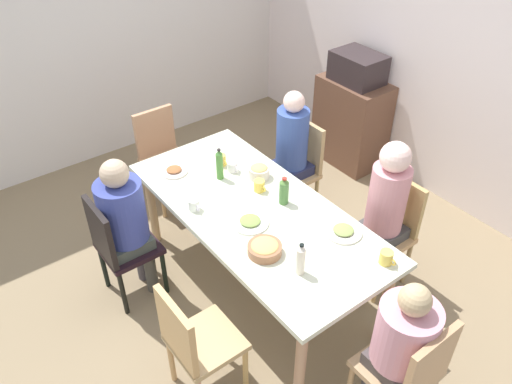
{
  "coord_description": "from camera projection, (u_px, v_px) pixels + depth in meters",
  "views": [
    {
      "loc": [
        2.24,
        -1.7,
        3.04
      ],
      "look_at": [
        0.0,
        0.0,
        0.91
      ],
      "focal_mm": 35.94,
      "sensor_mm": 36.0,
      "label": 1
    }
  ],
  "objects": [
    {
      "name": "cup_1",
      "position": [
        259.0,
        186.0,
        3.77
      ],
      "size": [
        0.12,
        0.08,
        0.09
      ],
      "color": "#EEC84D",
      "rests_on": "dining_table"
    },
    {
      "name": "plate_1",
      "position": [
        250.0,
        222.0,
        3.49
      ],
      "size": [
        0.26,
        0.26,
        0.04
      ],
      "color": "white",
      "rests_on": "dining_table"
    },
    {
      "name": "chair_1",
      "position": [
        409.0,
        371.0,
        2.87
      ],
      "size": [
        0.4,
        0.4,
        0.9
      ],
      "color": "tan",
      "rests_on": "ground_plane"
    },
    {
      "name": "chair_3",
      "position": [
        388.0,
        226.0,
        3.85
      ],
      "size": [
        0.4,
        0.4,
        0.9
      ],
      "color": "tan",
      "rests_on": "ground_plane"
    },
    {
      "name": "bowl_0",
      "position": [
        265.0,
        248.0,
        3.24
      ],
      "size": [
        0.22,
        0.22,
        0.08
      ],
      "color": "#986342",
      "rests_on": "dining_table"
    },
    {
      "name": "cup_4",
      "position": [
        194.0,
        205.0,
        3.59
      ],
      "size": [
        0.11,
        0.08,
        0.08
      ],
      "color": "white",
      "rests_on": "dining_table"
    },
    {
      "name": "person_3",
      "position": [
        385.0,
        205.0,
        3.66
      ],
      "size": [
        0.3,
        0.3,
        1.27
      ],
      "color": "#35483C",
      "rests_on": "ground_plane"
    },
    {
      "name": "person_2",
      "position": [
        125.0,
        217.0,
        3.6
      ],
      "size": [
        0.33,
        0.33,
        1.2
      ],
      "color": "#48434A",
      "rests_on": "ground_plane"
    },
    {
      "name": "cup_2",
      "position": [
        386.0,
        258.0,
        3.17
      ],
      "size": [
        0.12,
        0.08,
        0.09
      ],
      "color": "#DFC854",
      "rests_on": "dining_table"
    },
    {
      "name": "microwave",
      "position": [
        358.0,
        68.0,
        4.89
      ],
      "size": [
        0.48,
        0.36,
        0.28
      ],
      "primitive_type": "cube",
      "color": "#2F2527",
      "rests_on": "side_cabinet"
    },
    {
      "name": "chair_5",
      "position": [
        298.0,
        164.0,
        4.52
      ],
      "size": [
        0.4,
        0.4,
        0.9
      ],
      "color": "tan",
      "rests_on": "ground_plane"
    },
    {
      "name": "wall_back",
      "position": [
        459.0,
        63.0,
        4.34
      ],
      "size": [
        5.27,
        0.12,
        2.6
      ],
      "primitive_type": "cube",
      "color": "white",
      "rests_on": "ground_plane"
    },
    {
      "name": "bottle_2",
      "position": [
        301.0,
        259.0,
        3.06
      ],
      "size": [
        0.06,
        0.06,
        0.23
      ],
      "color": "beige",
      "rests_on": "dining_table"
    },
    {
      "name": "side_cabinet",
      "position": [
        351.0,
        122.0,
        5.25
      ],
      "size": [
        0.7,
        0.44,
        0.9
      ],
      "primitive_type": "cube",
      "color": "brown",
      "rests_on": "ground_plane"
    },
    {
      "name": "plate_2",
      "position": [
        343.0,
        231.0,
        3.41
      ],
      "size": [
        0.25,
        0.25,
        0.04
      ],
      "color": "silver",
      "rests_on": "dining_table"
    },
    {
      "name": "chair_4",
      "position": [
        194.0,
        341.0,
        3.03
      ],
      "size": [
        0.4,
        0.4,
        0.9
      ],
      "color": "tan",
      "rests_on": "ground_plane"
    },
    {
      "name": "ground_plane",
      "position": [
        256.0,
        283.0,
        4.08
      ],
      "size": [
        6.03,
        6.03,
        0.0
      ],
      "primitive_type": "plane",
      "color": "#877355"
    },
    {
      "name": "cup_0",
      "position": [
        222.0,
        160.0,
        4.03
      ],
      "size": [
        0.11,
        0.07,
        0.1
      ],
      "color": "#E8C852",
      "rests_on": "dining_table"
    },
    {
      "name": "dining_table",
      "position": [
        256.0,
        217.0,
        3.67
      ],
      "size": [
        2.08,
        0.95,
        0.76
      ],
      "color": "beige",
      "rests_on": "ground_plane"
    },
    {
      "name": "chair_0",
      "position": [
        162.0,
        152.0,
        4.68
      ],
      "size": [
        0.4,
        0.4,
        0.9
      ],
      "color": "tan",
      "rests_on": "ground_plane"
    },
    {
      "name": "bottle_1",
      "position": [
        220.0,
        165.0,
        3.85
      ],
      "size": [
        0.05,
        0.05,
        0.26
      ],
      "color": "#468132",
      "rests_on": "dining_table"
    },
    {
      "name": "person_5",
      "position": [
        291.0,
        147.0,
        4.34
      ],
      "size": [
        0.3,
        0.3,
        1.24
      ],
      "color": "#2B344F",
      "rests_on": "ground_plane"
    },
    {
      "name": "cup_3",
      "position": [
        233.0,
        167.0,
        3.97
      ],
      "size": [
        0.12,
        0.08,
        0.08
      ],
      "color": "white",
      "rests_on": "dining_table"
    },
    {
      "name": "plate_0",
      "position": [
        174.0,
        171.0,
        3.97
      ],
      "size": [
        0.21,
        0.21,
        0.04
      ],
      "color": "silver",
      "rests_on": "dining_table"
    },
    {
      "name": "chair_2",
      "position": [
        118.0,
        245.0,
        3.69
      ],
      "size": [
        0.4,
        0.4,
        0.9
      ],
      "color": "black",
      "rests_on": "ground_plane"
    },
    {
      "name": "bowl_1",
      "position": [
        259.0,
        171.0,
        3.9
      ],
      "size": [
        0.16,
        0.16,
        0.1
      ],
      "color": "beige",
      "rests_on": "dining_table"
    },
    {
      "name": "bottle_0",
      "position": [
        284.0,
        191.0,
        3.62
      ],
      "size": [
        0.07,
        0.07,
        0.22
      ],
      "color": "#467739",
      "rests_on": "dining_table"
    },
    {
      "name": "wall_left",
      "position": [
        95.0,
        32.0,
        4.93
      ],
      "size": [
        0.12,
        4.45,
        2.6
      ],
      "primitive_type": "cube",
      "color": "silver",
      "rests_on": "ground_plane"
    },
    {
      "name": "person_1",
      "position": [
        402.0,
        341.0,
        2.82
      ],
      "size": [
        0.34,
        0.34,
        1.12
      ],
      "color": "#49464B",
      "rests_on": "ground_plane"
    }
  ]
}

